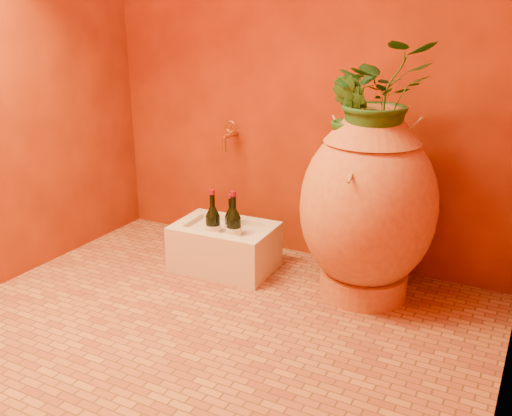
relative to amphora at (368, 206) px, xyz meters
The scene contains 10 objects.
floor 0.96m from the amphora, 128.58° to the right, with size 2.50×2.50×0.00m, color #9A5E32.
wall_back 0.99m from the amphora, 145.97° to the left, with size 2.50×0.02×2.50m, color #611B05.
amphora is the anchor object (origin of this frame).
stone_basin 0.88m from the amphora, behind, with size 0.58×0.40×0.26m.
wine_bottle_a 0.82m from the amphora, behind, with size 0.07×0.07×0.29m.
wine_bottle_b 0.75m from the amphora, behind, with size 0.08×0.08×0.34m.
wine_bottle_c 0.87m from the amphora, behind, with size 0.08×0.08×0.34m.
wall_tap 1.02m from the amphora, 164.71° to the left, with size 0.08×0.16×0.17m.
plant_main 0.54m from the amphora, 22.70° to the left, with size 0.47×0.41×0.52m, color #1A4A1C.
plant_side 0.46m from the amphora, 156.24° to the right, with size 0.22×0.18×0.40m, color #1A4A1C.
Camera 1 is at (1.29, -1.99, 1.40)m, focal length 40.00 mm.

